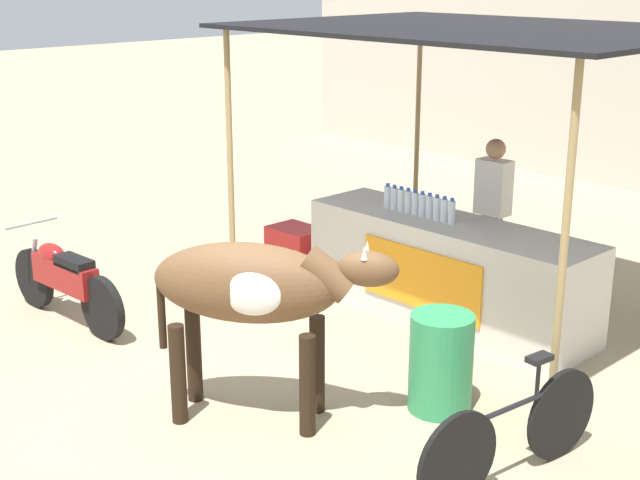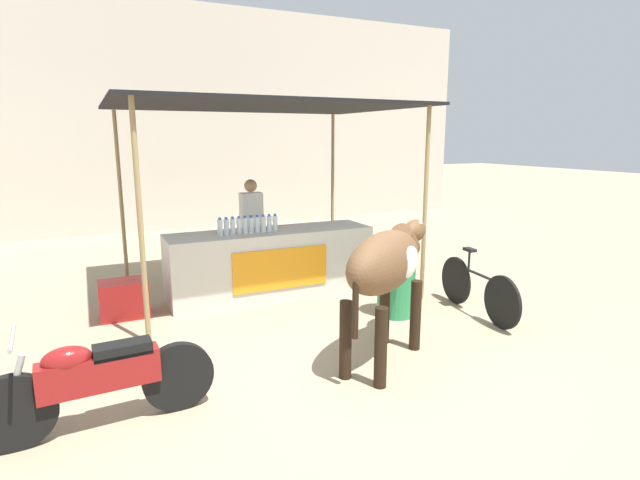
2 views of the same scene
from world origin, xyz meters
name	(u,v)px [view 2 (image 2 of 2)]	position (x,y,z in m)	size (l,w,h in m)	color
ground_plane	(340,349)	(0.00, 0.00, 0.00)	(60.00, 60.00, 0.00)	tan
building_wall_far	(184,119)	(0.00, 8.47, 2.74)	(16.00, 0.50, 5.47)	beige
stall_counter	(271,262)	(0.00, 2.20, 0.48)	(3.00, 0.82, 0.96)	beige
stall_awning	(261,113)	(0.00, 2.50, 2.64)	(4.20, 3.20, 2.76)	black
water_bottle_row	(248,225)	(-0.35, 2.15, 1.07)	(0.88, 0.07, 0.25)	silver
vendor_behind_counter	(252,230)	(-0.05, 2.95, 0.85)	(0.34, 0.22, 1.65)	#383842
cooler_box	(124,299)	(-2.07, 2.10, 0.24)	(0.60, 0.44, 0.48)	red
water_barrel	(396,286)	(1.17, 0.65, 0.39)	(0.49, 0.49, 0.78)	#2D8C51
cow	(387,265)	(0.30, -0.45, 1.03)	(1.70, 1.35, 1.44)	brown
motorcycle_parked	(98,379)	(-2.44, -0.55, 0.43)	(1.80, 0.55, 0.90)	black
bicycle_leaning	(477,289)	(2.13, 0.20, 0.35)	(0.25, 1.65, 0.85)	black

